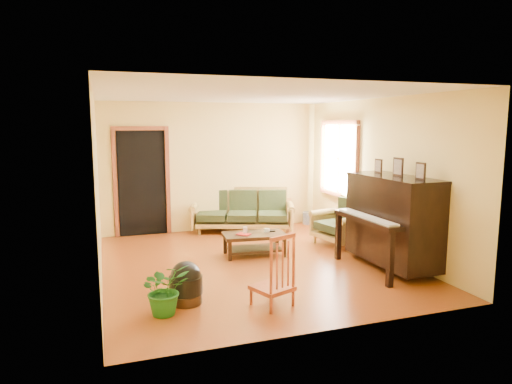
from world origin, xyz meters
name	(u,v)px	position (x,y,z in m)	size (l,w,h in m)	color
floor	(253,263)	(0.00, 0.00, 0.00)	(5.00, 5.00, 0.00)	#682B0D
doorway	(142,183)	(-1.45, 2.48, 1.02)	(1.08, 0.16, 2.05)	black
window	(339,159)	(2.21, 1.30, 1.50)	(0.12, 1.36, 1.46)	white
sofa	(242,210)	(0.49, 2.12, 0.44)	(2.03, 0.85, 0.87)	olive
coffee_table	(254,244)	(0.17, 0.42, 0.19)	(1.02, 0.56, 0.37)	black
armchair	(339,221)	(1.84, 0.57, 0.44)	(0.84, 0.88, 0.88)	olive
piano	(393,223)	(1.91, -0.90, 0.70)	(0.94, 1.59, 1.41)	black
footstool	(186,288)	(-1.28, -1.27, 0.19)	(0.41, 0.41, 0.39)	black
red_chair	(272,269)	(-0.31, -1.67, 0.45)	(0.42, 0.46, 0.90)	#92371A
leaning_frame	(284,211)	(1.51, 2.42, 0.30)	(0.45, 0.10, 0.60)	gold
ceramic_crock	(307,218)	(2.04, 2.32, 0.13)	(0.21, 0.21, 0.27)	#324E97
potted_plant	(165,289)	(-1.57, -1.52, 0.30)	(0.55, 0.47, 0.61)	#1B611C
book	(241,235)	(-0.09, 0.32, 0.38)	(0.16, 0.21, 0.02)	#A31615
candle	(245,230)	(0.01, 0.42, 0.43)	(0.07, 0.07, 0.12)	silver
glass_jar	(267,230)	(0.41, 0.45, 0.40)	(0.09, 0.09, 0.06)	white
remote	(270,231)	(0.46, 0.45, 0.38)	(0.16, 0.04, 0.02)	black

